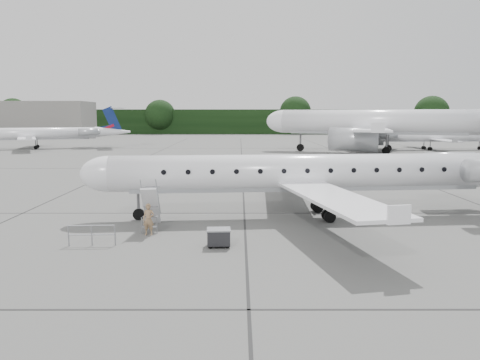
{
  "coord_description": "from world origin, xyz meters",
  "views": [
    {
      "loc": [
        -6.92,
        -24.93,
        6.24
      ],
      "look_at": [
        -6.9,
        3.32,
        2.3
      ],
      "focal_mm": 35.0,
      "sensor_mm": 36.0,
      "label": 1
    }
  ],
  "objects": [
    {
      "name": "treeline",
      "position": [
        0.0,
        130.0,
        4.0
      ],
      "size": [
        260.0,
        4.0,
        8.0
      ],
      "primitive_type": "cube",
      "color": "black",
      "rests_on": "ground"
    },
    {
      "name": "main_regional_jet",
      "position": [
        -2.87,
        3.33,
        3.86
      ],
      "size": [
        31.83,
        24.13,
        7.72
      ],
      "primitive_type": null,
      "rotation": [
        0.0,
        0.0,
        0.08
      ],
      "color": "white",
      "rests_on": "ground"
    },
    {
      "name": "safety_railing",
      "position": [
        -14.02,
        -3.1,
        0.5
      ],
      "size": [
        2.2,
        0.19,
        1.0
      ],
      "primitive_type": null,
      "rotation": [
        0.0,
        0.0,
        0.05
      ],
      "color": "gray",
      "rests_on": "ground"
    },
    {
      "name": "airstair",
      "position": [
        -11.8,
        0.28,
        1.21
      ],
      "size": [
        1.04,
        2.42,
        2.42
      ],
      "primitive_type": null,
      "rotation": [
        0.0,
        0.0,
        0.08
      ],
      "color": "white",
      "rests_on": "ground"
    },
    {
      "name": "bg_regional_right",
      "position": [
        27.7,
        59.04,
        3.43
      ],
      "size": [
        27.24,
        20.38,
        6.86
      ],
      "primitive_type": null,
      "rotation": [
        0.0,
        0.0,
        3.2
      ],
      "color": "white",
      "rests_on": "ground"
    },
    {
      "name": "bg_regional_left",
      "position": [
        -45.58,
        61.3,
        3.9
      ],
      "size": [
        34.8,
        29.41,
        7.79
      ],
      "primitive_type": null,
      "rotation": [
        0.0,
        0.0,
        0.31
      ],
      "color": "white",
      "rests_on": "ground"
    },
    {
      "name": "terminal_building",
      "position": [
        -70.0,
        110.0,
        5.0
      ],
      "size": [
        40.0,
        14.0,
        10.0
      ],
      "primitive_type": "cube",
      "color": "slate",
      "rests_on": "ground"
    },
    {
      "name": "bg_narrowbody",
      "position": [
        15.29,
        51.88,
        7.08
      ],
      "size": [
        46.78,
        40.2,
        14.16
      ],
      "primitive_type": null,
      "rotation": [
        0.0,
        0.0,
        -0.35
      ],
      "color": "white",
      "rests_on": "ground"
    },
    {
      "name": "baggage_cart",
      "position": [
        -7.92,
        -3.26,
        0.47
      ],
      "size": [
        1.12,
        0.92,
        0.93
      ],
      "primitive_type": null,
      "rotation": [
        0.0,
        0.0,
        0.05
      ],
      "color": "black",
      "rests_on": "ground"
    },
    {
      "name": "ground",
      "position": [
        0.0,
        0.0,
        0.0
      ],
      "size": [
        320.0,
        320.0,
        0.0
      ],
      "primitive_type": "plane",
      "color": "#61615E",
      "rests_on": "ground"
    },
    {
      "name": "passenger",
      "position": [
        -11.68,
        -1.05,
        0.83
      ],
      "size": [
        0.65,
        0.47,
        1.66
      ],
      "primitive_type": "imported",
      "rotation": [
        0.0,
        0.0,
        -0.12
      ],
      "color": "#92714F",
      "rests_on": "ground"
    }
  ]
}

